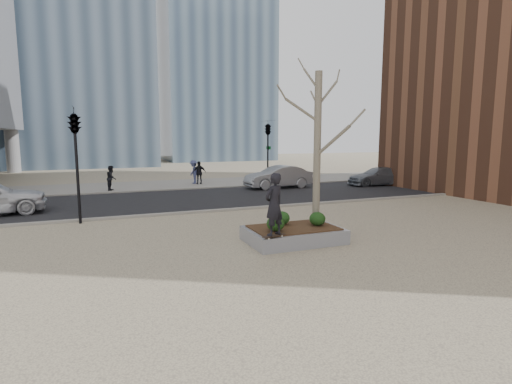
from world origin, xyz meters
name	(u,v)px	position (x,y,z in m)	size (l,w,h in m)	color
ground	(265,245)	(0.00, 0.00, 0.00)	(120.00, 120.00, 0.00)	#BCAD8A
street	(193,199)	(0.00, 10.00, 0.01)	(60.00, 8.00, 0.02)	black
far_sidewalk	(170,185)	(0.00, 17.00, 0.01)	(60.00, 6.00, 0.02)	gray
planter	(293,235)	(1.00, 0.00, 0.23)	(3.00, 2.00, 0.45)	gray
planter_mulch	(293,228)	(1.00, 0.00, 0.47)	(2.70, 1.70, 0.04)	#382314
sycamore_tree	(318,124)	(2.00, 0.30, 3.79)	(2.80, 2.80, 6.60)	gray
shrub_left	(276,224)	(0.22, -0.30, 0.73)	(0.56, 0.56, 0.47)	#163511
shrub_middle	(282,218)	(0.81, 0.47, 0.71)	(0.52, 0.52, 0.45)	#103413
shrub_right	(317,219)	(1.82, -0.10, 0.71)	(0.53, 0.53, 0.45)	#153310
skateboard	(274,236)	(-0.10, -0.88, 0.49)	(0.78, 0.20, 0.07)	black
skateboarder	(274,204)	(-0.10, -0.88, 1.44)	(0.67, 0.44, 1.83)	black
car_silver	(278,177)	(6.33, 12.47, 0.75)	(1.55, 4.44, 1.46)	gray
car_third	(378,176)	(13.40, 11.22, 0.64)	(1.74, 4.28, 1.24)	slate
pedestrian_a	(112,178)	(-3.93, 15.31, 0.80)	(0.76, 0.59, 1.56)	black
pedestrian_b	(194,172)	(1.69, 16.87, 0.87)	(1.10, 0.63, 1.70)	#424978
pedestrian_c	(199,173)	(2.00, 16.42, 0.84)	(0.96, 0.40, 1.63)	black
traffic_light_near	(77,166)	(-5.50, 5.60, 2.25)	(0.60, 2.48, 4.50)	black
traffic_light_far	(268,153)	(6.50, 14.60, 2.25)	(0.60, 2.48, 4.50)	black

